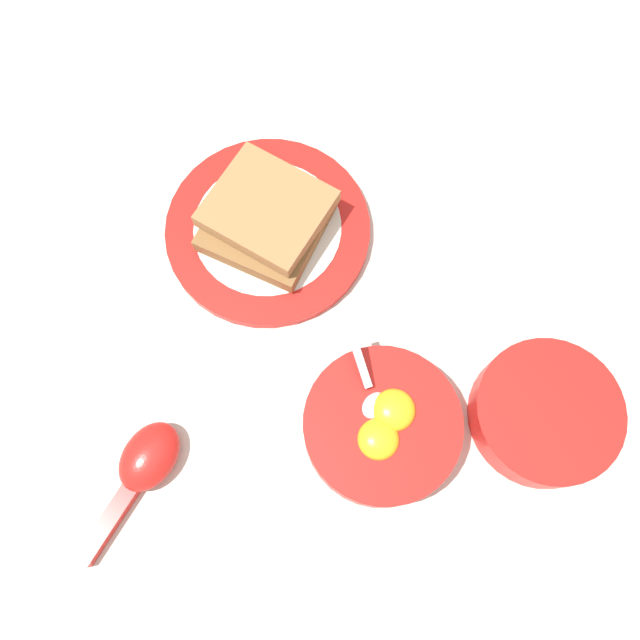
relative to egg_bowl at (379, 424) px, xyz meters
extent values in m
plane|color=beige|center=(-0.06, 0.00, -0.02)|extent=(3.00, 3.00, 0.00)
cylinder|color=red|center=(0.00, 0.00, 0.00)|extent=(0.14, 0.14, 0.04)
cylinder|color=white|center=(0.00, 0.00, 0.00)|extent=(0.12, 0.12, 0.02)
ellipsoid|color=yellow|center=(-0.01, -0.01, 0.02)|extent=(0.04, 0.04, 0.02)
ellipsoid|color=yellow|center=(0.01, 0.00, 0.02)|extent=(0.04, 0.04, 0.02)
cylinder|color=black|center=(-0.01, 0.01, 0.01)|extent=(0.04, 0.04, 0.00)
ellipsoid|color=silver|center=(0.01, 0.01, 0.02)|extent=(0.03, 0.02, 0.01)
cube|color=silver|center=(0.03, 0.05, 0.04)|extent=(0.03, 0.05, 0.03)
cylinder|color=red|center=(0.08, 0.21, -0.02)|extent=(0.21, 0.21, 0.01)
cylinder|color=white|center=(0.08, 0.21, -0.01)|extent=(0.15, 0.15, 0.00)
cube|color=brown|center=(0.08, 0.21, 0.00)|extent=(0.13, 0.13, 0.02)
cube|color=#9E7042|center=(0.09, 0.21, 0.02)|extent=(0.11, 0.12, 0.02)
ellipsoid|color=red|center=(-0.15, 0.14, -0.01)|extent=(0.07, 0.06, 0.03)
cube|color=red|center=(-0.22, 0.13, -0.02)|extent=(0.08, 0.03, 0.01)
cylinder|color=red|center=(0.10, -0.11, 0.00)|extent=(0.13, 0.13, 0.04)
cylinder|color=white|center=(0.10, -0.11, 0.01)|extent=(0.11, 0.11, 0.01)
camera|label=1|loc=(-0.10, -0.01, 0.56)|focal=35.00mm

